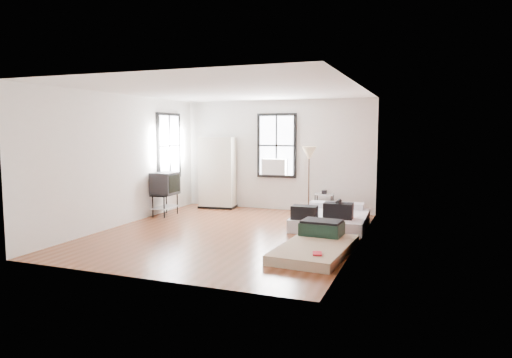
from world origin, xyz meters
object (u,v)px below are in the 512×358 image
at_px(mattress_bare, 317,244).
at_px(tv_stand, 165,185).
at_px(wardrobe, 218,173).
at_px(floor_lamp, 309,157).
at_px(side_table, 324,198).
at_px(mattress_main, 331,218).

distance_m(mattress_bare, tv_stand, 4.62).
distance_m(wardrobe, floor_lamp, 2.51).
bearing_deg(side_table, mattress_bare, -79.61).
bearing_deg(mattress_main, tv_stand, -179.75).
bearing_deg(floor_lamp, mattress_bare, -73.49).
bearing_deg(mattress_bare, mattress_main, 98.90).
relative_size(mattress_bare, tv_stand, 1.96).
height_order(mattress_bare, side_table, side_table).
relative_size(mattress_main, wardrobe, 1.11).
bearing_deg(mattress_bare, tv_stand, 158.88).
distance_m(side_table, tv_stand, 3.85).
xyz_separation_m(mattress_bare, tv_stand, (-4.15, 1.92, 0.62)).
relative_size(mattress_main, mattress_bare, 1.01).
height_order(mattress_main, tv_stand, tv_stand).
distance_m(wardrobe, side_table, 2.88).
bearing_deg(wardrobe, tv_stand, -121.95).
relative_size(wardrobe, side_table, 3.18).
bearing_deg(floor_lamp, side_table, 10.71).
bearing_deg(side_table, mattress_main, -71.68).
xyz_separation_m(mattress_bare, wardrobe, (-3.47, 3.39, 0.80)).
bearing_deg(mattress_bare, side_table, 104.14).
xyz_separation_m(mattress_bare, floor_lamp, (-1.00, 3.39, 1.28)).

